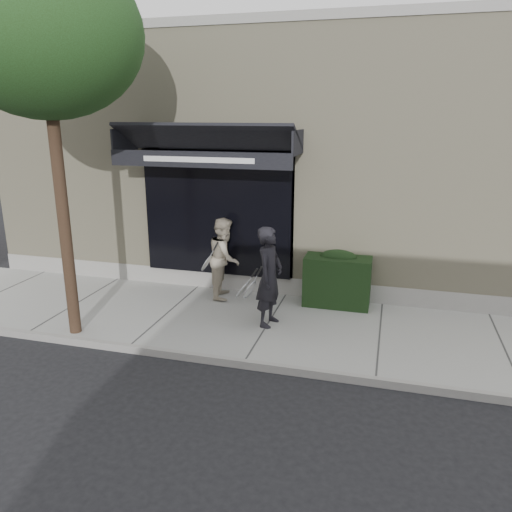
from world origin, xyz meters
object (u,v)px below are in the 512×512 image
(street_tree, at_px, (44,35))
(pedestrian_front, at_px, (269,277))
(pedestrian_back, at_px, (225,258))
(hedge, at_px, (337,279))

(street_tree, xyz_separation_m, pedestrian_front, (3.22, 1.23, -3.95))
(pedestrian_back, bearing_deg, street_tree, -129.72)
(hedge, bearing_deg, pedestrian_back, -176.02)
(hedge, distance_m, pedestrian_back, 2.34)
(hedge, height_order, street_tree, street_tree)
(hedge, distance_m, street_tree, 6.61)
(pedestrian_front, bearing_deg, hedge, 50.74)
(hedge, bearing_deg, pedestrian_front, -129.26)
(pedestrian_front, bearing_deg, pedestrian_back, 136.81)
(street_tree, bearing_deg, pedestrian_back, 50.28)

